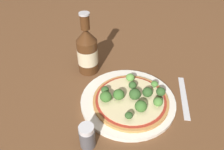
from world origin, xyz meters
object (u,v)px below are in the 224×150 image
at_px(pizza, 131,100).
at_px(beer_bottle, 87,51).
at_px(pepper_shaker, 87,136).
at_px(fork, 184,97).

xyz_separation_m(pizza, beer_bottle, (-0.12, 0.18, 0.06)).
bearing_deg(pizza, pepper_shaker, -136.08).
distance_m(beer_bottle, pepper_shaker, 0.32).
bearing_deg(beer_bottle, fork, -29.63).
xyz_separation_m(pepper_shaker, fork, (0.31, 0.14, -0.03)).
distance_m(pizza, pepper_shaker, 0.18).
relative_size(beer_bottle, pepper_shaker, 3.11).
relative_size(pizza, pepper_shaker, 3.22).
xyz_separation_m(pizza, fork, (0.17, 0.01, -0.02)).
bearing_deg(fork, pepper_shaker, 128.57).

